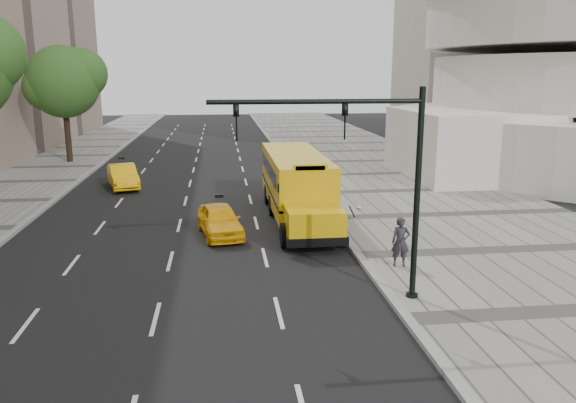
{
  "coord_description": "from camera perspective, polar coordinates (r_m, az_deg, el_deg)",
  "views": [
    {
      "loc": [
        0.95,
        -25.03,
        6.77
      ],
      "look_at": [
        3.5,
        -4.0,
        1.9
      ],
      "focal_mm": 35.0,
      "sensor_mm": 36.0,
      "label": 1
    }
  ],
  "objects": [
    {
      "name": "traffic_signal",
      "position": [
        16.16,
        8.42,
        3.27
      ],
      "size": [
        6.18,
        0.36,
        6.4
      ],
      "color": "black",
      "rests_on": "ground"
    },
    {
      "name": "tree_c",
      "position": [
        45.63,
        -21.76,
        11.29
      ],
      "size": [
        5.99,
        5.33,
        8.78
      ],
      "color": "black",
      "rests_on": "ground"
    },
    {
      "name": "sidewalk_museum",
      "position": [
        28.16,
        16.42,
        -1.34
      ],
      "size": [
        12.0,
        140.0,
        0.15
      ],
      "primitive_type": "cube",
      "color": "gray",
      "rests_on": "ground"
    },
    {
      "name": "ground",
      "position": [
        25.94,
        -8.78,
        -2.33
      ],
      "size": [
        140.0,
        140.0,
        0.0
      ],
      "primitive_type": "plane",
      "color": "black",
      "rests_on": "ground"
    },
    {
      "name": "school_bus",
      "position": [
        26.76,
        0.83,
        2.17
      ],
      "size": [
        2.96,
        11.56,
        3.19
      ],
      "color": "#DEA809",
      "rests_on": "ground"
    },
    {
      "name": "taxi_near",
      "position": [
        23.98,
        -6.94,
        -1.9
      ],
      "size": [
        2.23,
        4.13,
        1.33
      ],
      "primitive_type": "imported",
      "rotation": [
        0.0,
        0.0,
        0.18
      ],
      "color": "#FFB90A",
      "rests_on": "ground"
    },
    {
      "name": "curb_museum",
      "position": [
        26.39,
        4.35,
        -1.78
      ],
      "size": [
        0.3,
        140.0,
        0.15
      ],
      "primitive_type": "cube",
      "color": "gray",
      "rests_on": "ground"
    },
    {
      "name": "curb_far",
      "position": [
        27.41,
        -25.75,
        -2.51
      ],
      "size": [
        0.3,
        140.0,
        0.15
      ],
      "primitive_type": "cube",
      "color": "gray",
      "rests_on": "ground"
    },
    {
      "name": "pedestrian",
      "position": [
        19.94,
        11.37,
        -4.05
      ],
      "size": [
        0.7,
        0.51,
        1.75
      ],
      "primitive_type": "imported",
      "rotation": [
        0.0,
        0.0,
        -0.16
      ],
      "color": "#29262C",
      "rests_on": "sidewalk_museum"
    },
    {
      "name": "taxi_far",
      "position": [
        35.14,
        -16.42,
        2.47
      ],
      "size": [
        2.59,
        4.5,
        1.4
      ],
      "primitive_type": "imported",
      "rotation": [
        0.0,
        0.0,
        0.28
      ],
      "color": "#FFB90A",
      "rests_on": "ground"
    }
  ]
}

